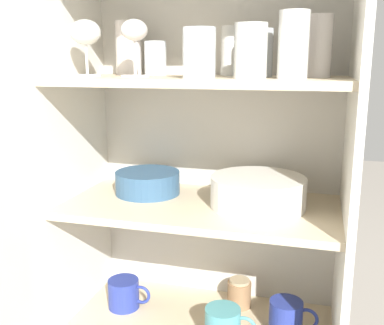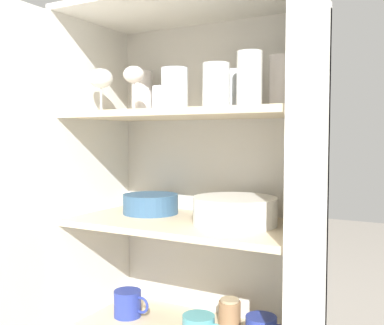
% 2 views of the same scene
% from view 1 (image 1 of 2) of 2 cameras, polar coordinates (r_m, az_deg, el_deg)
% --- Properties ---
extents(cupboard_back_panel, '(0.76, 0.02, 1.29)m').
position_cam_1_polar(cupboard_back_panel, '(1.39, 3.14, -3.09)').
color(cupboard_back_panel, silver).
rests_on(cupboard_back_panel, ground_plane).
extents(cupboard_side_left, '(0.02, 0.40, 1.29)m').
position_cam_1_polar(cupboard_side_left, '(1.35, -14.27, -3.95)').
color(cupboard_side_left, white).
rests_on(cupboard_side_left, ground_plane).
extents(cupboard_side_right, '(0.02, 0.40, 1.29)m').
position_cam_1_polar(cupboard_side_right, '(1.18, 18.96, -6.68)').
color(cupboard_side_right, white).
rests_on(cupboard_side_right, ground_plane).
extents(shelf_board_lower, '(0.72, 0.36, 0.02)m').
position_cam_1_polar(shelf_board_lower, '(1.37, 1.09, -19.79)').
color(shelf_board_lower, beige).
extents(shelf_board_middle, '(0.72, 0.36, 0.02)m').
position_cam_1_polar(shelf_board_middle, '(1.22, 1.16, -5.66)').
color(shelf_board_middle, beige).
extents(shelf_board_upper, '(0.72, 0.36, 0.02)m').
position_cam_1_polar(shelf_board_upper, '(1.15, 1.23, 10.34)').
color(shelf_board_upper, beige).
extents(tumbler_glass_0, '(0.07, 0.07, 0.15)m').
position_cam_1_polar(tumbler_glass_0, '(1.33, -8.08, 14.18)').
color(tumbler_glass_0, silver).
rests_on(tumbler_glass_0, shelf_board_upper).
extents(tumbler_glass_1, '(0.07, 0.07, 0.12)m').
position_cam_1_polar(tumbler_glass_1, '(1.04, 7.45, 13.86)').
color(tumbler_glass_1, white).
rests_on(tumbler_glass_1, shelf_board_upper).
extents(tumbler_glass_2, '(0.06, 0.06, 0.09)m').
position_cam_1_polar(tumbler_glass_2, '(1.30, -4.67, 13.06)').
color(tumbler_glass_2, white).
rests_on(tumbler_glass_2, shelf_board_upper).
extents(tumbler_glass_3, '(0.07, 0.07, 0.15)m').
position_cam_1_polar(tumbler_glass_3, '(1.04, 12.74, 14.35)').
color(tumbler_glass_3, white).
rests_on(tumbler_glass_3, shelf_board_upper).
extents(tumbler_glass_4, '(0.06, 0.06, 0.14)m').
position_cam_1_polar(tumbler_glass_4, '(1.13, 15.83, 14.00)').
color(tumbler_glass_4, silver).
rests_on(tumbler_glass_4, shelf_board_upper).
extents(tumbler_glass_5, '(0.07, 0.07, 0.12)m').
position_cam_1_polar(tumbler_glass_5, '(1.15, 8.34, 13.59)').
color(tumbler_glass_5, white).
rests_on(tumbler_glass_5, shelf_board_upper).
extents(tumbler_glass_6, '(0.06, 0.06, 0.13)m').
position_cam_1_polar(tumbler_glass_6, '(1.24, 5.13, 13.91)').
color(tumbler_glass_6, white).
rests_on(tumbler_glass_6, shelf_board_upper).
extents(tumbler_glass_7, '(0.07, 0.07, 0.11)m').
position_cam_1_polar(tumbler_glass_7, '(1.03, 0.91, 13.71)').
color(tumbler_glass_7, white).
rests_on(tumbler_glass_7, shelf_board_upper).
extents(wine_glass_0, '(0.07, 0.07, 0.14)m').
position_cam_1_polar(wine_glass_0, '(1.14, -7.34, 15.62)').
color(wine_glass_0, silver).
rests_on(wine_glass_0, shelf_board_upper).
extents(wine_glass_1, '(0.08, 0.08, 0.14)m').
position_cam_1_polar(wine_glass_1, '(1.21, -13.36, 15.40)').
color(wine_glass_1, white).
rests_on(wine_glass_1, shelf_board_upper).
extents(plate_stack_white, '(0.25, 0.25, 0.08)m').
position_cam_1_polar(plate_stack_white, '(1.19, 8.38, -3.71)').
color(plate_stack_white, white).
rests_on(plate_stack_white, shelf_board_middle).
extents(mixing_bowl_large, '(0.18, 0.18, 0.06)m').
position_cam_1_polar(mixing_bowl_large, '(1.30, -5.65, -2.41)').
color(mixing_bowl_large, '#33567A').
rests_on(mixing_bowl_large, shelf_board_middle).
extents(coffee_mug_extra_1, '(0.13, 0.09, 0.09)m').
position_cam_1_polar(coffee_mug_extra_1, '(1.42, -8.58, -16.12)').
color(coffee_mug_extra_1, '#283893').
rests_on(coffee_mug_extra_1, shelf_board_lower).
extents(coffee_mug_extra_2, '(0.13, 0.09, 0.10)m').
position_cam_1_polar(coffee_mug_extra_2, '(1.31, 11.92, -18.70)').
color(coffee_mug_extra_2, '#283893').
rests_on(coffee_mug_extra_2, shelf_board_lower).
extents(storage_jar, '(0.07, 0.07, 0.09)m').
position_cam_1_polar(storage_jar, '(1.42, 6.02, -16.15)').
color(storage_jar, '#99704C').
rests_on(storage_jar, shelf_board_lower).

